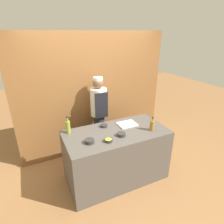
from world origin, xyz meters
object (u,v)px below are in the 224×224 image
cutting_board (127,124)px  bottle_vinegar (152,125)px  sauce_bowl_white (104,126)px  bottle_oil (68,127)px  sauce_bowl_green (121,134)px  sauce_bowl_orange (90,141)px  chef_center (99,115)px  sauce_bowl_yellow (108,140)px

cutting_board → bottle_vinegar: bearing=-52.1°
sauce_bowl_white → cutting_board: (0.39, -0.10, -0.01)m
sauce_bowl_white → bottle_vinegar: bearing=-33.6°
cutting_board → bottle_oil: bearing=171.6°
bottle_oil → bottle_vinegar: bearing=-21.3°
sauce_bowl_green → bottle_oil: (-0.71, 0.43, 0.08)m
bottle_vinegar → sauce_bowl_orange: bearing=176.2°
sauce_bowl_orange → cutting_board: sauce_bowl_orange is taller
bottle_vinegar → chef_center: chef_center is taller
sauce_bowl_yellow → sauce_bowl_white: (0.12, 0.45, -0.00)m
sauce_bowl_green → chef_center: 0.89m
sauce_bowl_white → bottle_vinegar: (0.66, -0.44, 0.07)m
sauce_bowl_green → sauce_bowl_orange: 0.51m
sauce_bowl_white → cutting_board: bearing=-13.9°
sauce_bowl_yellow → cutting_board: bearing=34.8°
bottle_oil → bottle_vinegar: 1.33m
sauce_bowl_green → sauce_bowl_orange: (-0.51, 0.02, 0.00)m
sauce_bowl_yellow → chef_center: chef_center is taller
sauce_bowl_white → chef_center: chef_center is taller
sauce_bowl_yellow → cutting_board: (0.51, 0.36, -0.01)m
sauce_bowl_green → bottle_vinegar: size_ratio=0.57×
sauce_bowl_yellow → sauce_bowl_white: 0.47m
sauce_bowl_yellow → sauce_bowl_orange: sauce_bowl_orange is taller
sauce_bowl_orange → cutting_board: size_ratio=0.44×
sauce_bowl_green → bottle_oil: bottle_oil is taller
sauce_bowl_green → cutting_board: sauce_bowl_green is taller
sauce_bowl_orange → bottle_oil: size_ratio=0.48×
cutting_board → bottle_vinegar: (0.26, -0.34, 0.08)m
sauce_bowl_orange → chef_center: (0.49, 0.87, -0.04)m
sauce_bowl_green → sauce_bowl_white: (-0.13, 0.38, -0.00)m
sauce_bowl_green → cutting_board: 0.39m
sauce_bowl_yellow → sauce_bowl_orange: size_ratio=0.85×
sauce_bowl_orange → chef_center: chef_center is taller
cutting_board → bottle_vinegar: size_ratio=1.34×
sauce_bowl_green → bottle_oil: size_ratio=0.47×
sauce_bowl_yellow → bottle_vinegar: bearing=1.2°
bottle_oil → sauce_bowl_white: bearing=-4.6°
cutting_board → bottle_oil: bottle_oil is taller
sauce_bowl_yellow → chef_center: size_ratio=0.07×
sauce_bowl_green → bottle_oil: bearing=148.8°
sauce_bowl_white → bottle_vinegar: bottle_vinegar is taller
sauce_bowl_green → cutting_board: (0.27, 0.29, -0.02)m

